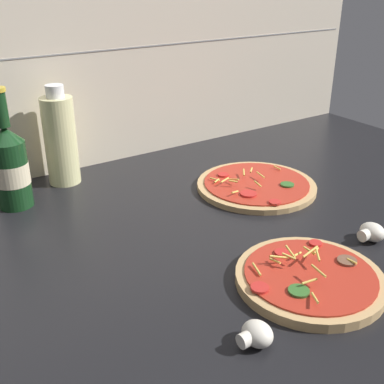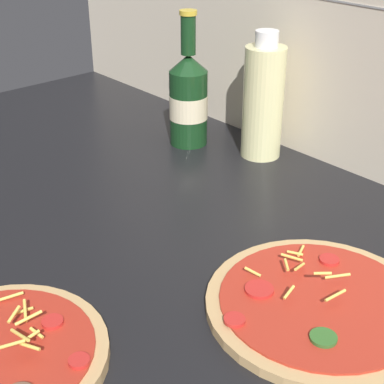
{
  "view_description": "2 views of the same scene",
  "coord_description": "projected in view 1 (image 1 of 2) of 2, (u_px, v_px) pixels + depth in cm",
  "views": [
    {
      "loc": [
        -47.48,
        -62.21,
        47.35
      ],
      "look_at": [
        1.41,
        11.25,
        6.17
      ],
      "focal_mm": 45.0,
      "sensor_mm": 36.0,
      "label": 1
    },
    {
      "loc": [
        49.58,
        -35.52,
        47.01
      ],
      "look_at": [
        -0.34,
        8.74,
        11.38
      ],
      "focal_mm": 55.0,
      "sensor_mm": 36.0,
      "label": 2
    }
  ],
  "objects": [
    {
      "name": "tile_backsplash",
      "position": [
        106.0,
        50.0,
        1.12
      ],
      "size": [
        160.0,
        1.13,
        60.0
      ],
      "color": "beige",
      "rests_on": "ground"
    },
    {
      "name": "beer_bottle",
      "position": [
        10.0,
        166.0,
        0.96
      ],
      "size": [
        7.13,
        7.13,
        24.63
      ],
      "color": "#143819",
      "rests_on": "counter_slab"
    },
    {
      "name": "pizza_near",
      "position": [
        309.0,
        278.0,
        0.75
      ],
      "size": [
        23.2,
        23.2,
        4.54
      ],
      "color": "tan",
      "rests_on": "counter_slab"
    },
    {
      "name": "pizza_far",
      "position": [
        256.0,
        185.0,
        1.08
      ],
      "size": [
        26.52,
        26.52,
        4.49
      ],
      "color": "tan",
      "rests_on": "counter_slab"
    },
    {
      "name": "mushroom_right",
      "position": [
        256.0,
        334.0,
        0.63
      ],
      "size": [
        4.77,
        4.54,
        3.18
      ],
      "color": "white",
      "rests_on": "counter_slab"
    },
    {
      "name": "mushroom_left",
      "position": [
        371.0,
        232.0,
        0.87
      ],
      "size": [
        4.95,
        4.71,
        3.3
      ],
      "color": "white",
      "rests_on": "counter_slab"
    },
    {
      "name": "oil_bottle",
      "position": [
        60.0,
        139.0,
        1.07
      ],
      "size": [
        7.14,
        7.14,
        22.4
      ],
      "color": "beige",
      "rests_on": "counter_slab"
    },
    {
      "name": "counter_slab",
      "position": [
        219.0,
        239.0,
        0.9
      ],
      "size": [
        160.0,
        90.0,
        2.5
      ],
      "color": "black",
      "rests_on": "ground"
    }
  ]
}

